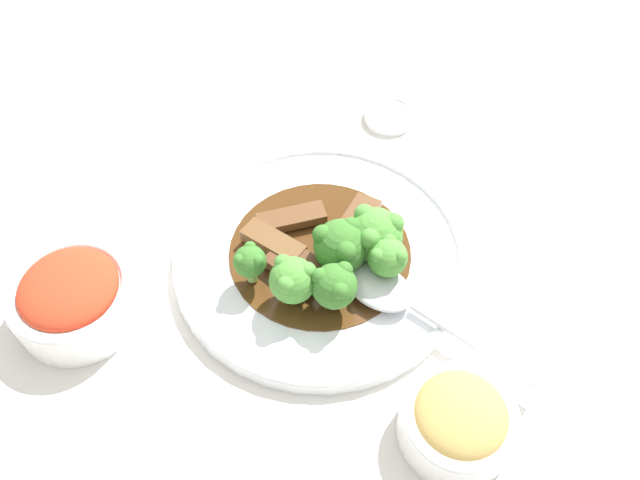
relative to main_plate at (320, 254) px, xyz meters
name	(u,v)px	position (x,y,z in m)	size (l,w,h in m)	color
ground_plane	(320,260)	(0.00, 0.00, -0.01)	(4.00, 4.00, 0.00)	silver
main_plate	(320,254)	(0.00, 0.00, 0.00)	(0.30, 0.30, 0.02)	white
beef_strip_0	(298,268)	(-0.04, 0.00, 0.02)	(0.04, 0.06, 0.01)	#56331E
beef_strip_1	(355,224)	(0.04, -0.01, 0.02)	(0.08, 0.04, 0.02)	brown
beef_strip_2	(291,218)	(0.01, 0.05, 0.01)	(0.07, 0.06, 0.01)	brown
beef_strip_3	(273,243)	(-0.03, 0.04, 0.02)	(0.03, 0.07, 0.02)	brown
broccoli_floret_0	(340,246)	(0.00, -0.03, 0.04)	(0.05, 0.05, 0.06)	#8EB756
broccoli_floret_1	(388,257)	(0.02, -0.07, 0.04)	(0.04, 0.04, 0.05)	#7FA84C
broccoli_floret_2	(375,234)	(0.03, -0.04, 0.04)	(0.06, 0.06, 0.06)	#8EB756
broccoli_floret_3	(334,286)	(-0.04, -0.05, 0.04)	(0.04, 0.04, 0.05)	#7FA84C
broccoli_floret_4	(250,261)	(-0.07, 0.03, 0.04)	(0.03, 0.03, 0.05)	#7FA84C
broccoli_floret_5	(293,280)	(-0.06, -0.02, 0.04)	(0.04, 0.04, 0.05)	#8EB756
serving_spoon	(391,290)	(0.00, -0.09, 0.02)	(0.05, 0.21, 0.01)	silver
side_bowl_kimchi	(73,297)	(-0.20, 0.13, 0.02)	(0.12, 0.12, 0.06)	white
side_bowl_appetizer	(458,421)	(-0.06, -0.21, 0.02)	(0.10, 0.10, 0.05)	white
sauce_dish	(389,115)	(0.22, 0.08, 0.00)	(0.06, 0.06, 0.01)	white
paper_napkin	(455,158)	(0.22, -0.02, -0.01)	(0.12, 0.11, 0.01)	white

